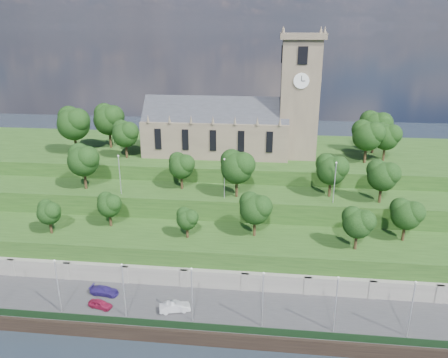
# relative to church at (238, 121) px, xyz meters

# --- Properties ---
(ground) EXTENTS (320.00, 320.00, 0.00)m
(ground) POSITION_rel_church_xyz_m (-0.79, -45.98, -22.52)
(ground) COLOR black
(ground) RESTS_ON ground
(promenade) EXTENTS (160.00, 12.00, 2.00)m
(promenade) POSITION_rel_church_xyz_m (-0.79, -39.98, -21.52)
(promenade) COLOR #2D2D30
(promenade) RESTS_ON ground
(quay_wall) EXTENTS (160.00, 0.50, 2.20)m
(quay_wall) POSITION_rel_church_xyz_m (-0.79, -46.03, -21.42)
(quay_wall) COLOR black
(quay_wall) RESTS_ON ground
(fence) EXTENTS (160.00, 0.10, 1.20)m
(fence) POSITION_rel_church_xyz_m (-0.79, -45.38, -19.92)
(fence) COLOR black
(fence) RESTS_ON promenade
(retaining_wall) EXTENTS (160.00, 2.10, 5.00)m
(retaining_wall) POSITION_rel_church_xyz_m (-0.79, -34.01, -20.02)
(retaining_wall) COLOR slate
(retaining_wall) RESTS_ON ground
(embankment_lower) EXTENTS (160.00, 12.00, 8.00)m
(embankment_lower) POSITION_rel_church_xyz_m (-0.79, -27.98, -18.52)
(embankment_lower) COLOR #1E3E14
(embankment_lower) RESTS_ON ground
(embankment_upper) EXTENTS (160.00, 10.00, 12.00)m
(embankment_upper) POSITION_rel_church_xyz_m (-0.79, -16.98, -16.52)
(embankment_upper) COLOR #1E3E14
(embankment_upper) RESTS_ON ground
(hilltop) EXTENTS (160.00, 32.00, 15.00)m
(hilltop) POSITION_rel_church_xyz_m (-0.79, 4.02, -15.02)
(hilltop) COLOR #1E3E14
(hilltop) RESTS_ON ground
(church) EXTENTS (38.60, 12.35, 27.60)m
(church) POSITION_rel_church_xyz_m (0.00, 0.00, 0.00)
(church) COLOR brown
(church) RESTS_ON hilltop
(trees_lower) EXTENTS (65.83, 8.92, 7.87)m
(trees_lower) POSITION_rel_church_xyz_m (5.28, -27.73, -9.73)
(trees_lower) COLOR black
(trees_lower) RESTS_ON embankment_lower
(trees_upper) EXTENTS (62.58, 8.49, 9.05)m
(trees_upper) POSITION_rel_church_xyz_m (0.24, -17.95, -4.75)
(trees_upper) COLOR black
(trees_upper) RESTS_ON embankment_upper
(trees_hilltop) EXTENTS (75.30, 16.04, 10.75)m
(trees_hilltop) POSITION_rel_church_xyz_m (-5.28, -1.26, -0.90)
(trees_hilltop) COLOR black
(trees_hilltop) RESTS_ON hilltop
(lamp_posts_promenade) EXTENTS (60.36, 0.36, 8.80)m
(lamp_posts_promenade) POSITION_rel_church_xyz_m (-2.79, -43.48, -15.50)
(lamp_posts_promenade) COLOR #B2B2B7
(lamp_posts_promenade) RESTS_ON promenade
(lamp_posts_upper) EXTENTS (40.36, 0.36, 7.78)m
(lamp_posts_upper) POSITION_rel_church_xyz_m (-0.79, -19.98, -6.03)
(lamp_posts_upper) COLOR #B2B2B7
(lamp_posts_upper) RESTS_ON embankment_upper
(car_left) EXTENTS (3.95, 2.34, 1.26)m
(car_left) POSITION_rel_church_xyz_m (-17.31, -41.92, -19.89)
(car_left) COLOR maroon
(car_left) RESTS_ON promenade
(car_middle) EXTENTS (4.87, 2.82, 1.52)m
(car_middle) POSITION_rel_church_xyz_m (-5.86, -41.51, -19.76)
(car_middle) COLOR #AAAAAE
(car_middle) RESTS_ON promenade
(car_right) EXTENTS (4.78, 2.39, 1.33)m
(car_right) POSITION_rel_church_xyz_m (-17.99, -38.49, -19.85)
(car_right) COLOR navy
(car_right) RESTS_ON promenade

